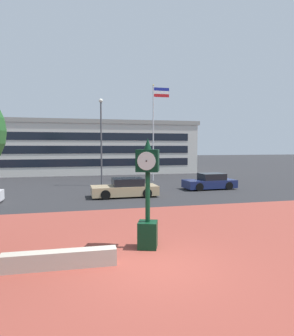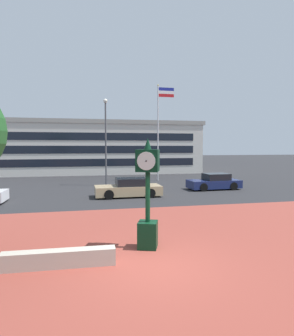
{
  "view_description": "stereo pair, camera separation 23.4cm",
  "coord_description": "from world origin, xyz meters",
  "px_view_note": "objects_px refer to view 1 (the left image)",
  "views": [
    {
      "loc": [
        -2.15,
        -8.24,
        3.48
      ],
      "look_at": [
        0.14,
        1.41,
        2.75
      ],
      "focal_mm": 31.86,
      "sensor_mm": 36.0,
      "label": 1
    },
    {
      "loc": [
        -1.93,
        -8.29,
        3.48
      ],
      "look_at": [
        0.14,
        1.41,
        2.75
      ],
      "focal_mm": 31.86,
      "sensor_mm": 36.0,
      "label": 2
    }
  ],
  "objects_px": {
    "street_clock": "(148,194)",
    "flagpole_primary": "(155,125)",
    "car_street_mid": "(210,182)",
    "car_street_far": "(125,188)",
    "street_lamp_post": "(101,134)",
    "civic_building": "(90,147)"
  },
  "relations": [
    {
      "from": "street_clock",
      "to": "car_street_far",
      "type": "relative_size",
      "value": 0.83
    },
    {
      "from": "car_street_far",
      "to": "civic_building",
      "type": "distance_m",
      "value": 21.3
    },
    {
      "from": "street_clock",
      "to": "car_street_mid",
      "type": "bearing_deg",
      "value": 76.45
    },
    {
      "from": "car_street_far",
      "to": "flagpole_primary",
      "type": "distance_m",
      "value": 11.15
    },
    {
      "from": "street_clock",
      "to": "car_street_far",
      "type": "xyz_separation_m",
      "value": [
        0.91,
        10.46,
        -1.28
      ]
    },
    {
      "from": "car_street_mid",
      "to": "street_clock",
      "type": "bearing_deg",
      "value": 144.26
    },
    {
      "from": "street_clock",
      "to": "flagpole_primary",
      "type": "xyz_separation_m",
      "value": [
        5.38,
        19.33,
        3.78
      ]
    },
    {
      "from": "car_street_mid",
      "to": "street_lamp_post",
      "type": "bearing_deg",
      "value": 60.57
    },
    {
      "from": "street_clock",
      "to": "flagpole_primary",
      "type": "relative_size",
      "value": 0.39
    },
    {
      "from": "car_street_mid",
      "to": "flagpole_primary",
      "type": "distance_m",
      "value": 8.97
    },
    {
      "from": "civic_building",
      "to": "street_lamp_post",
      "type": "height_order",
      "value": "street_lamp_post"
    },
    {
      "from": "flagpole_primary",
      "to": "street_lamp_post",
      "type": "height_order",
      "value": "flagpole_primary"
    },
    {
      "from": "civic_building",
      "to": "street_lamp_post",
      "type": "distance_m",
      "value": 14.84
    },
    {
      "from": "car_street_mid",
      "to": "flagpole_primary",
      "type": "xyz_separation_m",
      "value": [
        -2.82,
        6.85,
        5.06
      ]
    },
    {
      "from": "street_clock",
      "to": "street_lamp_post",
      "type": "xyz_separation_m",
      "value": [
        -0.18,
        16.75,
        2.72
      ]
    },
    {
      "from": "car_street_mid",
      "to": "street_lamp_post",
      "type": "height_order",
      "value": "street_lamp_post"
    },
    {
      "from": "street_clock",
      "to": "flagpole_primary",
      "type": "distance_m",
      "value": 20.42
    },
    {
      "from": "street_lamp_post",
      "to": "car_street_far",
      "type": "bearing_deg",
      "value": -80.15
    },
    {
      "from": "car_street_far",
      "to": "flagpole_primary",
      "type": "bearing_deg",
      "value": -27.44
    },
    {
      "from": "car_street_mid",
      "to": "car_street_far",
      "type": "bearing_deg",
      "value": 103.1
    },
    {
      "from": "flagpole_primary",
      "to": "civic_building",
      "type": "xyz_separation_m",
      "value": [
        -5.85,
        12.2,
        -2.29
      ]
    },
    {
      "from": "car_street_far",
      "to": "flagpole_primary",
      "type": "height_order",
      "value": "flagpole_primary"
    }
  ]
}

